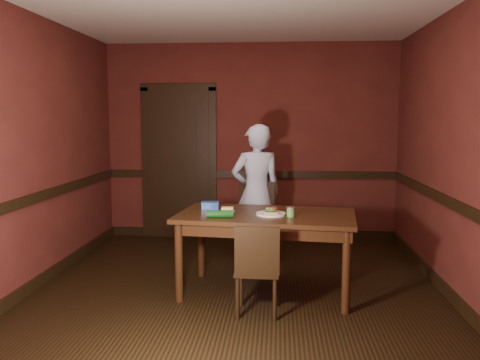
# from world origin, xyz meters

# --- Properties ---
(floor) EXTENTS (4.00, 4.50, 0.01)m
(floor) POSITION_xyz_m (0.00, 0.00, 0.00)
(floor) COLOR black
(floor) RESTS_ON ground
(ceiling) EXTENTS (4.00, 4.50, 0.01)m
(ceiling) POSITION_xyz_m (0.00, 0.00, 2.70)
(ceiling) COLOR beige
(ceiling) RESTS_ON ground
(wall_back) EXTENTS (4.00, 0.02, 2.70)m
(wall_back) POSITION_xyz_m (0.00, 2.25, 1.35)
(wall_back) COLOR #541F19
(wall_back) RESTS_ON ground
(wall_front) EXTENTS (4.00, 0.02, 2.70)m
(wall_front) POSITION_xyz_m (0.00, -2.25, 1.35)
(wall_front) COLOR #541F19
(wall_front) RESTS_ON ground
(wall_left) EXTENTS (0.02, 4.50, 2.70)m
(wall_left) POSITION_xyz_m (-2.00, 0.00, 1.35)
(wall_left) COLOR #541F19
(wall_left) RESTS_ON ground
(wall_right) EXTENTS (0.02, 4.50, 2.70)m
(wall_right) POSITION_xyz_m (2.00, 0.00, 1.35)
(wall_right) COLOR #541F19
(wall_right) RESTS_ON ground
(dado_back) EXTENTS (4.00, 0.03, 0.10)m
(dado_back) POSITION_xyz_m (0.00, 2.23, 0.90)
(dado_back) COLOR black
(dado_back) RESTS_ON ground
(dado_left) EXTENTS (0.03, 4.50, 0.10)m
(dado_left) POSITION_xyz_m (-1.99, 0.00, 0.90)
(dado_left) COLOR black
(dado_left) RESTS_ON ground
(dado_right) EXTENTS (0.03, 4.50, 0.10)m
(dado_right) POSITION_xyz_m (1.99, 0.00, 0.90)
(dado_right) COLOR black
(dado_right) RESTS_ON ground
(baseboard_back) EXTENTS (4.00, 0.03, 0.12)m
(baseboard_back) POSITION_xyz_m (0.00, 2.23, 0.06)
(baseboard_back) COLOR black
(baseboard_back) RESTS_ON ground
(baseboard_left) EXTENTS (0.03, 4.50, 0.12)m
(baseboard_left) POSITION_xyz_m (-1.99, 0.00, 0.06)
(baseboard_left) COLOR black
(baseboard_left) RESTS_ON ground
(baseboard_right) EXTENTS (0.03, 4.50, 0.12)m
(baseboard_right) POSITION_xyz_m (1.99, 0.00, 0.06)
(baseboard_right) COLOR black
(baseboard_right) RESTS_ON ground
(door) EXTENTS (1.05, 0.07, 2.20)m
(door) POSITION_xyz_m (-1.00, 2.22, 1.09)
(door) COLOR black
(door) RESTS_ON ground
(dining_table) EXTENTS (1.75, 1.11, 0.78)m
(dining_table) POSITION_xyz_m (0.28, -0.03, 0.39)
(dining_table) COLOR #321B0C
(dining_table) RESTS_ON floor
(chair_far) EXTENTS (0.52, 0.52, 0.94)m
(chair_far) POSITION_xyz_m (0.18, 0.97, 0.47)
(chair_far) COLOR black
(chair_far) RESTS_ON floor
(chair_near) EXTENTS (0.38, 0.38, 0.80)m
(chair_near) POSITION_xyz_m (0.22, -0.55, 0.40)
(chair_near) COLOR black
(chair_near) RESTS_ON floor
(person) EXTENTS (0.67, 0.53, 1.61)m
(person) POSITION_xyz_m (0.13, 1.09, 0.81)
(person) COLOR silver
(person) RESTS_ON floor
(sandwich_plate) EXTENTS (0.28, 0.28, 0.07)m
(sandwich_plate) POSITION_xyz_m (0.33, -0.10, 0.80)
(sandwich_plate) COLOR white
(sandwich_plate) RESTS_ON dining_table
(sauce_jar) EXTENTS (0.08, 0.08, 0.09)m
(sauce_jar) POSITION_xyz_m (0.51, -0.17, 0.82)
(sauce_jar) COLOR #5A9642
(sauce_jar) RESTS_ON dining_table
(cheese_saucer) EXTENTS (0.15, 0.15, 0.05)m
(cheese_saucer) POSITION_xyz_m (-0.10, 0.02, 0.80)
(cheese_saucer) COLOR white
(cheese_saucer) RESTS_ON dining_table
(food_tub) EXTENTS (0.18, 0.13, 0.07)m
(food_tub) POSITION_xyz_m (-0.28, 0.16, 0.82)
(food_tub) COLOR blue
(food_tub) RESTS_ON dining_table
(wrapped_veg) EXTENTS (0.25, 0.08, 0.07)m
(wrapped_veg) POSITION_xyz_m (-0.14, -0.27, 0.81)
(wrapped_veg) COLOR #114613
(wrapped_veg) RESTS_ON dining_table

